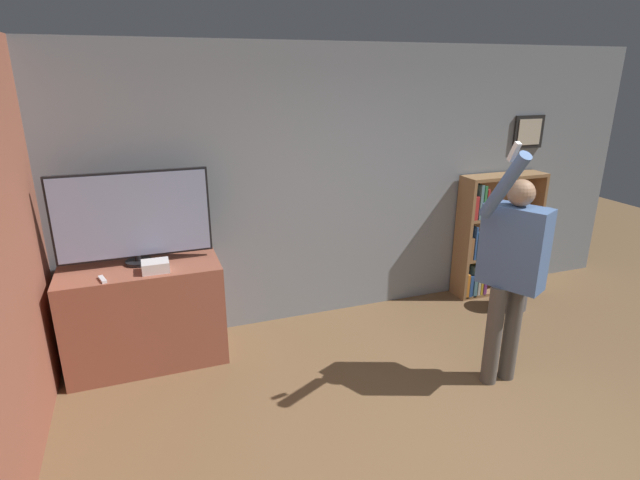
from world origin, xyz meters
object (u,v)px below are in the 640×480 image
at_px(television, 133,217).
at_px(game_console, 155,266).
at_px(bookshelf, 490,238).
at_px(waste_bin, 513,290).
at_px(person, 512,264).

height_order(television, game_console, television).
xyz_separation_m(game_console, bookshelf, (3.60, 0.36, -0.29)).
bearing_deg(waste_bin, game_console, 178.46).
distance_m(game_console, person, 2.83).
height_order(game_console, person, person).
bearing_deg(bookshelf, television, -178.04).
relative_size(television, person, 0.62).
relative_size(television, game_console, 5.79).
distance_m(game_console, bookshelf, 3.63).
bearing_deg(television, person, -26.98).
xyz_separation_m(person, waste_bin, (1.02, 1.05, -0.83)).
xyz_separation_m(television, bookshelf, (3.72, 0.13, -0.65)).
distance_m(television, waste_bin, 3.90).
bearing_deg(television, bookshelf, 1.96).
bearing_deg(waste_bin, person, -134.16).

